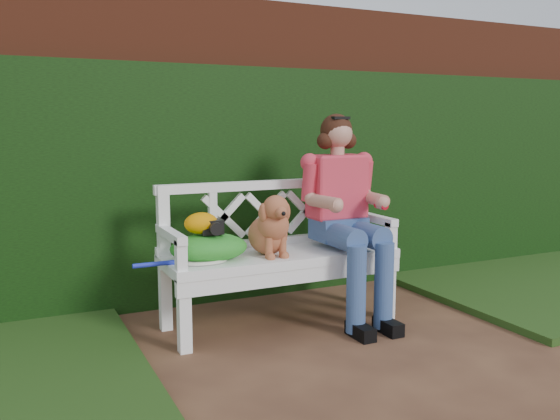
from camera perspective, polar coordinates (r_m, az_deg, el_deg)
name	(u,v)px	position (r m, az deg, el deg)	size (l,w,h in m)	color
ground	(385,375)	(3.23, 10.11, -15.36)	(60.00, 60.00, 0.00)	#43281C
brick_wall	(246,149)	(4.65, -3.30, 5.90)	(10.00, 0.30, 2.20)	maroon
ivy_hedge	(257,183)	(4.46, -2.21, 2.59)	(10.00, 0.18, 1.70)	#12370B
garden_bench	(280,288)	(3.86, 0.00, -7.51)	(1.58, 0.60, 0.48)	white
seated_woman	(340,220)	(3.96, 5.80, -1.00)	(0.55, 0.74, 1.31)	#FF4867
dog	(269,224)	(3.68, -1.02, -1.36)	(0.26, 0.35, 0.39)	#9C5B29
tennis_racket	(197,260)	(3.55, -7.95, -4.76)	(0.59, 0.25, 0.03)	white
green_bag	(209,247)	(3.59, -6.86, -3.53)	(0.47, 0.36, 0.16)	#228118
camera_item	(212,227)	(3.55, -6.57, -1.61)	(0.13, 0.10, 0.09)	black
baseball_glove	(201,223)	(3.55, -7.60, -1.27)	(0.21, 0.15, 0.13)	#D17F02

